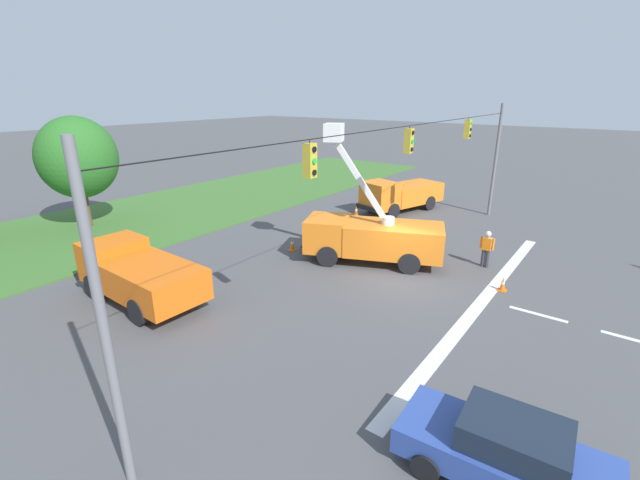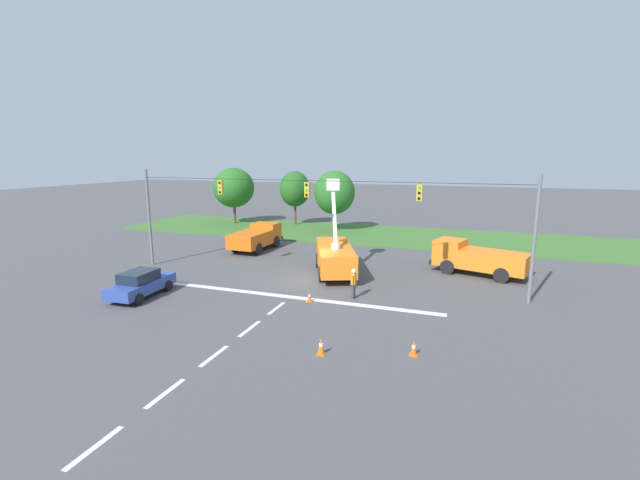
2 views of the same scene
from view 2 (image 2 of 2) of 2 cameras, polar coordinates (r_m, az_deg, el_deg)
ground_plane at (r=28.45m, az=-1.04°, el=-5.46°), size 200.00×200.00×0.00m
grass_verge at (r=45.29m, az=7.00°, el=0.76°), size 56.00×12.00×0.10m
lane_markings at (r=24.06m, az=-5.30°, el=-8.64°), size 17.60×15.25×0.01m
signal_gantry at (r=27.53m, az=-1.13°, el=3.42°), size 26.20×0.33×7.20m
tree_far_west at (r=52.93m, az=-11.43°, el=6.85°), size 4.82×5.13×6.79m
tree_west at (r=50.92m, az=-3.37°, el=6.80°), size 3.53×3.81×6.41m
tree_centre at (r=46.65m, az=1.95°, el=6.33°), size 4.43×4.28×6.61m
utility_truck_bucket_lift at (r=29.81m, az=1.98°, el=-2.00°), size 4.72×7.02×6.51m
utility_truck_support_near at (r=38.09m, az=-8.48°, el=0.42°), size 2.63×5.91×2.12m
utility_truck_support_far at (r=31.57m, az=20.20°, el=-2.26°), size 6.70×4.00×2.27m
sedan_blue at (r=27.27m, az=-22.79°, el=-5.36°), size 2.11×4.39×1.56m
road_worker at (r=24.83m, az=4.50°, el=-5.57°), size 0.26×0.65×1.77m
traffic_cone_foreground_left at (r=34.14m, az=2.37°, el=-2.07°), size 0.36×0.36×0.70m
traffic_cone_foreground_right at (r=18.62m, az=12.40°, el=-13.88°), size 0.36×0.36×0.67m
traffic_cone_mid_left at (r=18.27m, az=0.15°, el=-13.94°), size 0.36×0.36×0.75m
traffic_cone_mid_right at (r=24.44m, az=-1.41°, el=-7.55°), size 0.36×0.36×0.62m
traffic_cone_near_bucket at (r=33.56m, az=15.31°, el=-2.70°), size 0.36×0.36×0.69m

